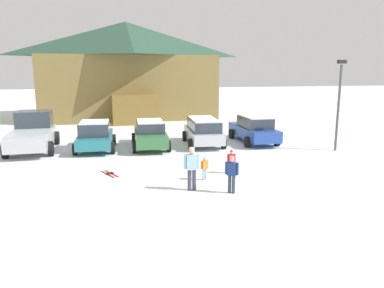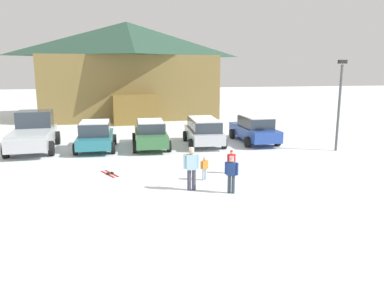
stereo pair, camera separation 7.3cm
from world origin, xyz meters
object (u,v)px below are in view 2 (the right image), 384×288
at_px(parked_green_coupe, 150,134).
at_px(lamp_post, 340,100).
at_px(parked_teal_hatchback, 96,135).
at_px(skier_adult_in_blue_parka, 192,166).
at_px(ski_lodge, 128,69).
at_px(parked_blue_hatchback, 254,129).
at_px(skier_child_in_red_jacket, 231,160).
at_px(skier_child_in_orange_jacket, 204,167).
at_px(pickup_truck, 34,133).
at_px(skier_teen_in_navy_coat, 231,173).
at_px(parked_silver_wagon, 204,131).
at_px(pair_of_skis, 110,174).

relative_size(parked_green_coupe, lamp_post, 0.93).
distance_m(parked_teal_hatchback, lamp_post, 13.82).
bearing_deg(parked_teal_hatchback, skier_adult_in_blue_parka, -64.77).
bearing_deg(ski_lodge, parked_green_coupe, -87.80).
distance_m(parked_blue_hatchback, skier_child_in_red_jacket, 7.46).
relative_size(skier_child_in_orange_jacket, skier_child_in_red_jacket, 0.94).
distance_m(pickup_truck, skier_teen_in_navy_coat, 12.97).
height_order(parked_silver_wagon, lamp_post, lamp_post).
height_order(parked_green_coupe, parked_blue_hatchback, parked_blue_hatchback).
relative_size(parked_silver_wagon, skier_teen_in_navy_coat, 3.18).
relative_size(parked_teal_hatchback, parked_silver_wagon, 0.93).
relative_size(parked_silver_wagon, skier_adult_in_blue_parka, 2.68).
relative_size(ski_lodge, parked_blue_hatchback, 3.51).
bearing_deg(parked_blue_hatchback, skier_child_in_red_jacket, -118.70).
bearing_deg(parked_silver_wagon, ski_lodge, 103.95).
xyz_separation_m(skier_teen_in_navy_coat, lamp_post, (8.08, 5.90, 2.06)).
height_order(parked_green_coupe, parked_silver_wagon, parked_green_coupe).
relative_size(parked_green_coupe, skier_child_in_orange_jacket, 4.73).
relative_size(parked_silver_wagon, pickup_truck, 0.82).
bearing_deg(parked_green_coupe, lamp_post, -16.32).
height_order(parked_teal_hatchback, skier_child_in_orange_jacket, parked_teal_hatchback).
xyz_separation_m(parked_teal_hatchback, skier_child_in_red_jacket, (6.07, -6.31, -0.24)).
bearing_deg(parked_silver_wagon, pickup_truck, 176.56).
distance_m(parked_blue_hatchback, pair_of_skis, 10.50).
xyz_separation_m(ski_lodge, parked_teal_hatchback, (-2.52, -15.63, -3.69)).
bearing_deg(skier_teen_in_navy_coat, pickup_truck, 132.18).
bearing_deg(skier_child_in_orange_jacket, skier_adult_in_blue_parka, -123.86).
relative_size(parked_blue_hatchback, pickup_truck, 0.87).
bearing_deg(parked_green_coupe, parked_teal_hatchback, -179.63).
xyz_separation_m(parked_silver_wagon, skier_child_in_red_jacket, (-0.30, -6.46, -0.29)).
relative_size(ski_lodge, pickup_truck, 3.04).
relative_size(skier_child_in_orange_jacket, skier_teen_in_navy_coat, 0.70).
relative_size(ski_lodge, lamp_post, 3.29).
relative_size(pickup_truck, skier_child_in_orange_jacket, 5.50).
xyz_separation_m(ski_lodge, skier_adult_in_blue_parka, (1.36, -23.87, -3.58)).
xyz_separation_m(pickup_truck, skier_child_in_orange_jacket, (8.12, -7.80, -0.43)).
bearing_deg(pair_of_skis, skier_child_in_red_jacket, -10.40).
relative_size(skier_teen_in_navy_coat, skier_adult_in_blue_parka, 0.84).
bearing_deg(skier_adult_in_blue_parka, lamp_post, 29.10).
bearing_deg(parked_blue_hatchback, parked_teal_hatchback, -178.63).
distance_m(skier_teen_in_navy_coat, skier_child_in_red_jacket, 2.70).
bearing_deg(parked_silver_wagon, skier_adult_in_blue_parka, -106.52).
bearing_deg(parked_blue_hatchback, ski_lodge, 114.84).
bearing_deg(parked_green_coupe, pair_of_skis, -113.47).
bearing_deg(skier_teen_in_navy_coat, skier_child_in_red_jacket, 72.35).
relative_size(skier_adult_in_blue_parka, lamp_post, 0.33).
distance_m(pickup_truck, lamp_post, 17.30).
bearing_deg(lamp_post, pair_of_skis, -169.30).
bearing_deg(skier_adult_in_blue_parka, ski_lodge, 93.26).
relative_size(parked_green_coupe, parked_silver_wagon, 1.05).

